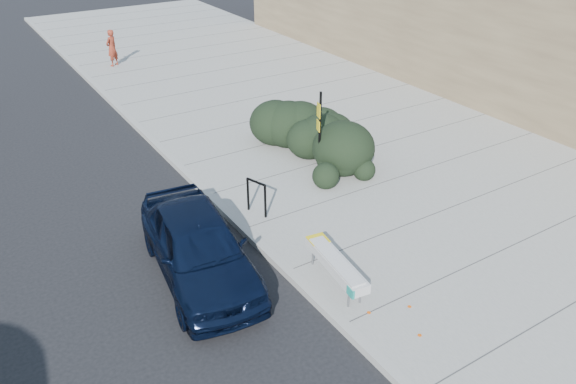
{
  "coord_description": "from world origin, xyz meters",
  "views": [
    {
      "loc": [
        -5.3,
        -8.3,
        7.66
      ],
      "look_at": [
        1.05,
        1.69,
        1.0
      ],
      "focal_mm": 35.0,
      "sensor_mm": 36.0,
      "label": 1
    }
  ],
  "objects_px": {
    "sign_post": "(319,129)",
    "pedestrian": "(112,48)",
    "bench": "(336,264)",
    "bike_rack": "(256,194)",
    "sedan_navy": "(199,246)"
  },
  "relations": [
    {
      "from": "sedan_navy",
      "to": "sign_post",
      "type": "bearing_deg",
      "value": 33.26
    },
    {
      "from": "bike_rack",
      "to": "sign_post",
      "type": "relative_size",
      "value": 0.38
    },
    {
      "from": "bench",
      "to": "sign_post",
      "type": "relative_size",
      "value": 0.83
    },
    {
      "from": "sign_post",
      "to": "pedestrian",
      "type": "height_order",
      "value": "sign_post"
    },
    {
      "from": "bench",
      "to": "bike_rack",
      "type": "height_order",
      "value": "bike_rack"
    },
    {
      "from": "sign_post",
      "to": "pedestrian",
      "type": "bearing_deg",
      "value": 115.68
    },
    {
      "from": "sign_post",
      "to": "sedan_navy",
      "type": "distance_m",
      "value": 5.37
    },
    {
      "from": "bench",
      "to": "sedan_navy",
      "type": "distance_m",
      "value": 2.95
    },
    {
      "from": "sign_post",
      "to": "sedan_navy",
      "type": "height_order",
      "value": "sign_post"
    },
    {
      "from": "bench",
      "to": "bike_rack",
      "type": "distance_m",
      "value": 3.34
    },
    {
      "from": "sign_post",
      "to": "sedan_navy",
      "type": "xyz_separation_m",
      "value": [
        -4.77,
        -2.32,
        -0.8
      ]
    },
    {
      "from": "pedestrian",
      "to": "bench",
      "type": "bearing_deg",
      "value": 54.41
    },
    {
      "from": "sign_post",
      "to": "pedestrian",
      "type": "relative_size",
      "value": 1.54
    },
    {
      "from": "bike_rack",
      "to": "sign_post",
      "type": "bearing_deg",
      "value": 1.6
    },
    {
      "from": "bike_rack",
      "to": "sedan_navy",
      "type": "height_order",
      "value": "sedan_navy"
    }
  ]
}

